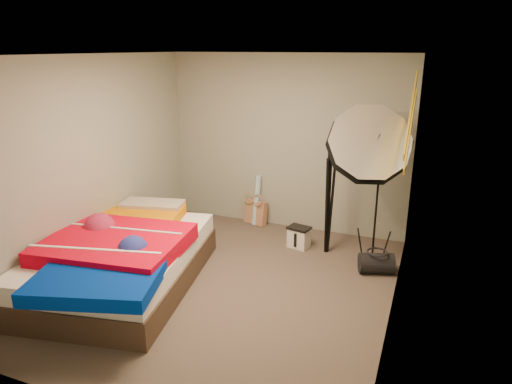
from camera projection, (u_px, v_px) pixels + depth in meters
The scene contains 15 objects.
floor at pixel (228, 286), 5.13m from camera, with size 4.00×4.00×0.00m, color brown.
ceiling at pixel (223, 55), 4.37m from camera, with size 4.00×4.00×0.00m, color silver.
wall_back at pixel (286, 144), 6.52m from camera, with size 3.50×3.50×0.00m, color gray.
wall_front at pixel (95, 259), 2.97m from camera, with size 3.50×3.50×0.00m, color gray.
wall_left at pixel (91, 164), 5.36m from camera, with size 4.00×4.00×0.00m, color gray.
wall_right at pixel (401, 200), 4.13m from camera, with size 4.00×4.00×0.00m, color gray.
tote_bag at pixel (256, 212), 6.90m from camera, with size 0.36×0.11×0.36m, color tan.
wrapping_roll at pixel (257, 200), 6.84m from camera, with size 0.09×0.09×0.75m, color #5FA6C4.
camera_case at pixel (299, 238), 6.10m from camera, with size 0.27×0.19×0.27m, color silver.
duffel_bag at pixel (376, 263), 5.40m from camera, with size 0.25×0.25×0.40m, color black.
wall_stripe_upper at pixel (411, 113), 4.45m from camera, with size 0.02×1.10×0.10m, color gold.
wall_stripe_lower at pixel (410, 130), 4.74m from camera, with size 0.02×1.10×0.10m, color gold.
bed at pixel (121, 257), 5.08m from camera, with size 2.03×2.62×0.66m.
photo_umbrella at pixel (368, 146), 5.24m from camera, with size 1.12×0.91×2.06m.
camera_tripod at pixel (329, 195), 5.76m from camera, with size 0.09×0.09×1.38m.
Camera 1 is at (1.98, -4.12, 2.57)m, focal length 32.00 mm.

